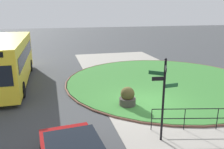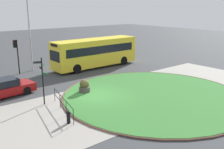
{
  "view_description": "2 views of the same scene",
  "coord_description": "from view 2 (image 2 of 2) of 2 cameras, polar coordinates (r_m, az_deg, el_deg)",
  "views": [
    {
      "loc": [
        -11.52,
        4.93,
        5.17
      ],
      "look_at": [
        2.11,
        1.45,
        1.25
      ],
      "focal_mm": 37.41,
      "sensor_mm": 36.0,
      "label": 1
    },
    {
      "loc": [
        -11.15,
        -15.64,
        6.85
      ],
      "look_at": [
        2.82,
        1.22,
        1.04
      ],
      "focal_mm": 41.5,
      "sensor_mm": 36.0,
      "label": 2
    }
  ],
  "objects": [
    {
      "name": "lamppost_tall",
      "position": [
        29.08,
        -17.72,
        9.05
      ],
      "size": [
        0.32,
        0.32,
        7.92
      ],
      "color": "#B7B7BC",
      "rests_on": "ground"
    },
    {
      "name": "car_far_lane",
      "position": [
        21.87,
        -22.64,
        -2.78
      ],
      "size": [
        4.56,
        2.25,
        1.39
      ],
      "rotation": [
        0.0,
        0.0,
        0.09
      ],
      "color": "maroon",
      "rests_on": "ground"
    },
    {
      "name": "sidewalk_paving",
      "position": [
        19.05,
        -0.77,
        -6.16
      ],
      "size": [
        32.0,
        8.44,
        0.02
      ],
      "primitive_type": "cube",
      "color": "#9E998E",
      "rests_on": "ground"
    },
    {
      "name": "grass_island",
      "position": [
        20.73,
        9.1,
        -4.47
      ],
      "size": [
        14.08,
        14.08,
        0.1
      ],
      "primitive_type": "cylinder",
      "color": "#387A33",
      "rests_on": "ground"
    },
    {
      "name": "railing_grass_edge",
      "position": [
        17.51,
        -10.77,
        -6.06
      ],
      "size": [
        1.03,
        4.3,
        1.02
      ],
      "rotation": [
        0.0,
        0.0,
        4.48
      ],
      "color": "black",
      "rests_on": "ground"
    },
    {
      "name": "signpost_directional",
      "position": [
        18.74,
        -15.05,
        -0.6
      ],
      "size": [
        0.92,
        1.11,
        3.44
      ],
      "color": "black",
      "rests_on": "ground"
    },
    {
      "name": "grass_kerb_ring",
      "position": [
        20.73,
        9.1,
        -4.45
      ],
      "size": [
        14.39,
        14.39,
        0.11
      ],
      "primitive_type": "torus",
      "color": "brown",
      "rests_on": "ground"
    },
    {
      "name": "ground",
      "position": [
        20.39,
        -3.93,
        -4.79
      ],
      "size": [
        120.0,
        120.0,
        0.0
      ],
      "primitive_type": "plane",
      "color": "#3D3F42"
    },
    {
      "name": "bus_yellow",
      "position": [
        29.72,
        -3.67,
        4.94
      ],
      "size": [
        10.37,
        2.63,
        3.24
      ],
      "rotation": [
        0.0,
        0.0,
        3.15
      ],
      "color": "yellow",
      "rests_on": "ground"
    },
    {
      "name": "planter_near_signpost",
      "position": [
        21.05,
        -6.07,
        -2.74
      ],
      "size": [
        0.9,
        0.9,
        1.13
      ],
      "color": "#47423D",
      "rests_on": "ground"
    },
    {
      "name": "bollard_foreground",
      "position": [
        15.9,
        -9.58,
        -9.22
      ],
      "size": [
        0.23,
        0.23,
        0.81
      ],
      "color": "black",
      "rests_on": "ground"
    },
    {
      "name": "traffic_light_near",
      "position": [
        28.09,
        -20.41,
        5.25
      ],
      "size": [
        0.49,
        0.27,
        3.54
      ],
      "rotation": [
        0.0,
        0.0,
        3.1
      ],
      "color": "black",
      "rests_on": "ground"
    }
  ]
}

